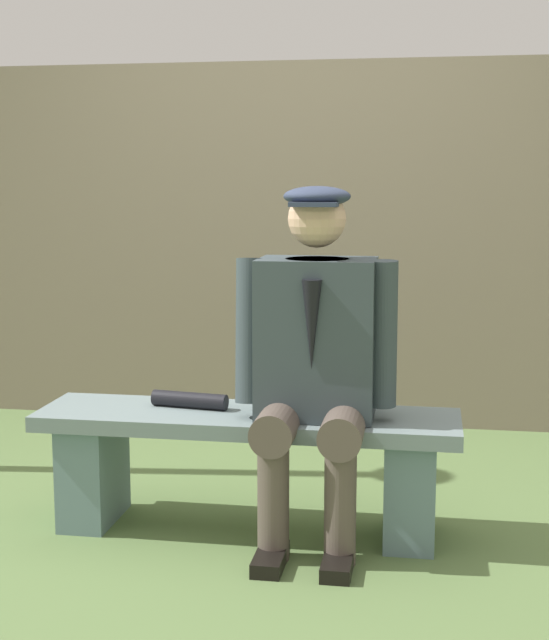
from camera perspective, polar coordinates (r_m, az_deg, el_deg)
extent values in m
plane|color=#5A7441|center=(3.58, -1.67, -12.78)|extent=(30.00, 30.00, 0.00)
cube|color=slate|center=(3.45, -1.71, -6.19)|extent=(1.56, 0.41, 0.06)
cube|color=slate|center=(3.45, 8.39, -10.20)|extent=(0.18, 0.34, 0.40)
cube|color=slate|center=(3.67, -11.12, -9.10)|extent=(0.18, 0.34, 0.40)
cube|color=#354146|center=(3.34, 2.63, -1.10)|extent=(0.42, 0.29, 0.57)
cylinder|color=#1E2338|center=(3.30, 2.66, 3.29)|extent=(0.23, 0.23, 0.06)
cone|color=black|center=(3.18, 2.31, -0.32)|extent=(0.07, 0.07, 0.32)
sphere|color=#DBAD8C|center=(3.27, 2.64, 6.28)|extent=(0.21, 0.21, 0.21)
ellipsoid|color=#2D374E|center=(3.27, 2.64, 7.63)|extent=(0.24, 0.24, 0.07)
cube|color=#2D374E|center=(3.18, 2.44, 7.14)|extent=(0.17, 0.09, 0.02)
cylinder|color=brown|center=(3.26, 4.34, -6.51)|extent=(0.15, 0.40, 0.15)
cylinder|color=brown|center=(3.21, 4.08, -11.03)|extent=(0.11, 0.11, 0.45)
cube|color=black|center=(3.22, 3.93, -14.78)|extent=(0.10, 0.24, 0.05)
cylinder|color=#354146|center=(3.27, 6.72, -0.88)|extent=(0.10, 0.12, 0.52)
cylinder|color=brown|center=(3.29, 0.31, -6.35)|extent=(0.15, 0.40, 0.15)
cylinder|color=brown|center=(3.23, -0.07, -10.83)|extent=(0.11, 0.11, 0.45)
cube|color=black|center=(3.25, -0.26, -14.54)|extent=(0.10, 0.24, 0.05)
cylinder|color=#354146|center=(3.33, -1.56, -0.66)|extent=(0.12, 0.18, 0.53)
cylinder|color=black|center=(3.52, -5.26, -4.94)|extent=(0.30, 0.10, 0.06)
cube|color=gray|center=(5.04, 2.09, 4.68)|extent=(12.00, 0.24, 1.92)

